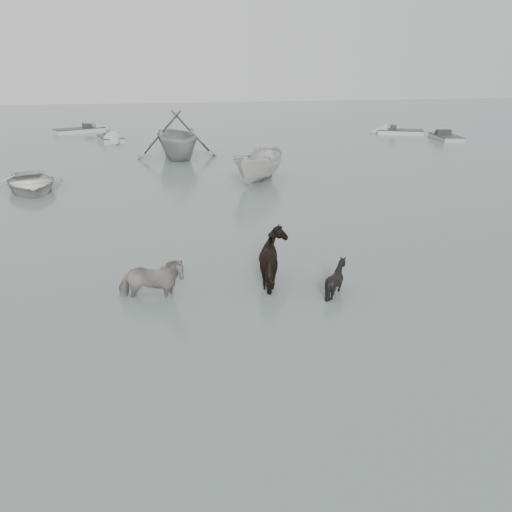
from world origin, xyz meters
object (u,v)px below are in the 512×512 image
object	(u,v)px
pony_pinto	(150,271)
pony_dark	(277,253)
pony_black	(336,273)
rowboat_lead	(30,180)

from	to	relation	value
pony_pinto	pony_dark	size ratio (longest dim) A/B	1.08
pony_dark	pony_black	size ratio (longest dim) A/B	1.47
pony_dark	rowboat_lead	size ratio (longest dim) A/B	0.36
pony_pinto	pony_dark	distance (m)	3.55
pony_black	rowboat_lead	world-z (taller)	pony_black
pony_dark	pony_pinto	bearing A→B (deg)	83.18
pony_black	rowboat_lead	xyz separation A→B (m)	(-10.71, 13.92, -0.08)
pony_dark	rowboat_lead	xyz separation A→B (m)	(-9.34, 12.85, -0.35)
pony_black	rowboat_lead	bearing A→B (deg)	28.09
rowboat_lead	pony_dark	bearing A→B (deg)	-69.68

